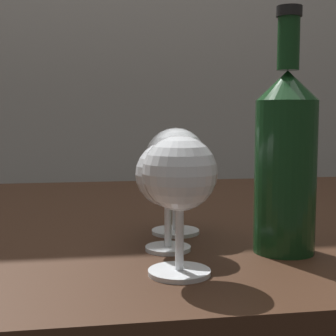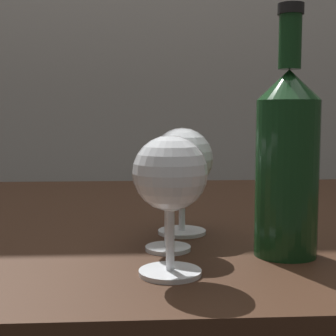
{
  "view_description": "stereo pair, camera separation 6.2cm",
  "coord_description": "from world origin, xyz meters",
  "px_view_note": "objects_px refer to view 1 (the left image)",
  "views": [
    {
      "loc": [
        -0.03,
        -0.83,
        0.92
      ],
      "look_at": [
        0.07,
        -0.22,
        0.85
      ],
      "focal_mm": 54.66,
      "sensor_mm": 36.0,
      "label": 1
    },
    {
      "loc": [
        0.03,
        -0.84,
        0.92
      ],
      "look_at": [
        0.07,
        -0.22,
        0.85
      ],
      "focal_mm": 54.66,
      "sensor_mm": 36.0,
      "label": 2
    }
  ],
  "objects_px": {
    "wine_glass_pinot": "(168,176)",
    "wine_bottle": "(286,158)",
    "wine_glass_cabernet": "(180,177)",
    "wine_glass_merlot": "(176,161)"
  },
  "relations": [
    {
      "from": "wine_glass_pinot",
      "to": "wine_glass_merlot",
      "type": "relative_size",
      "value": 0.91
    },
    {
      "from": "wine_glass_pinot",
      "to": "wine_bottle",
      "type": "xyz_separation_m",
      "value": [
        0.14,
        -0.03,
        0.02
      ]
    },
    {
      "from": "wine_glass_pinot",
      "to": "wine_bottle",
      "type": "distance_m",
      "value": 0.14
    },
    {
      "from": "wine_glass_cabernet",
      "to": "wine_glass_merlot",
      "type": "relative_size",
      "value": 0.98
    },
    {
      "from": "wine_glass_cabernet",
      "to": "wine_bottle",
      "type": "height_order",
      "value": "wine_bottle"
    },
    {
      "from": "wine_glass_cabernet",
      "to": "wine_glass_merlot",
      "type": "bearing_deg",
      "value": 81.17
    },
    {
      "from": "wine_glass_cabernet",
      "to": "wine_glass_merlot",
      "type": "distance_m",
      "value": 0.19
    },
    {
      "from": "wine_glass_pinot",
      "to": "wine_bottle",
      "type": "bearing_deg",
      "value": -12.39
    },
    {
      "from": "wine_glass_cabernet",
      "to": "wine_bottle",
      "type": "relative_size",
      "value": 0.5
    },
    {
      "from": "wine_glass_cabernet",
      "to": "wine_bottle",
      "type": "bearing_deg",
      "value": 25.15
    }
  ]
}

